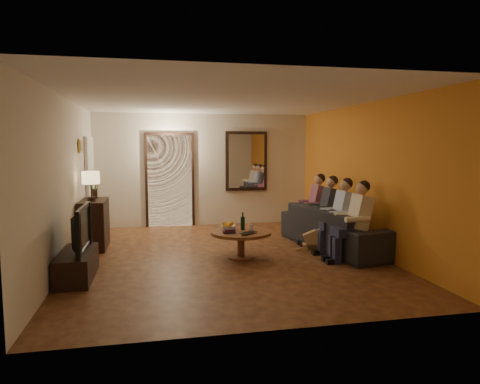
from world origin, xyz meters
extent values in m
cube|color=#3C1910|center=(0.00, 0.00, 0.00)|extent=(5.00, 6.00, 0.01)
cube|color=white|center=(0.00, 0.00, 2.60)|extent=(5.00, 6.00, 0.01)
cube|color=beige|center=(0.00, 3.00, 1.30)|extent=(5.00, 0.02, 2.60)
cube|color=beige|center=(0.00, -3.00, 1.30)|extent=(5.00, 0.02, 2.60)
cube|color=beige|center=(-2.50, 0.00, 1.30)|extent=(0.02, 6.00, 2.60)
cube|color=beige|center=(2.50, 0.00, 1.30)|extent=(0.02, 6.00, 2.60)
cube|color=orange|center=(2.49, 0.00, 1.30)|extent=(0.01, 6.00, 2.60)
cube|color=#FFE0A5|center=(-0.80, 2.98, 1.05)|extent=(1.00, 0.06, 2.10)
cube|color=black|center=(-0.80, 2.97, 1.05)|extent=(1.12, 0.04, 2.22)
cube|color=silver|center=(-0.55, 2.98, 0.90)|extent=(0.45, 0.03, 1.70)
cube|color=black|center=(1.00, 2.96, 1.50)|extent=(1.00, 0.05, 1.40)
cube|color=white|center=(1.00, 2.93, 1.50)|extent=(0.86, 0.02, 1.26)
cube|color=white|center=(-2.46, 2.30, 1.02)|extent=(0.06, 0.85, 2.04)
cube|color=#B28C33|center=(-2.47, 1.30, 1.85)|extent=(0.03, 0.28, 0.24)
cube|color=brown|center=(-2.46, 1.30, 1.85)|extent=(0.01, 0.22, 0.18)
cube|color=black|center=(-2.25, 1.08, 0.44)|extent=(0.45, 0.99, 0.88)
cube|color=black|center=(-2.25, -0.81, 0.19)|extent=(0.45, 1.15, 0.38)
imported|color=black|center=(-2.25, -0.81, 0.70)|extent=(1.10, 0.14, 0.63)
imported|color=black|center=(2.08, 0.16, 0.38)|extent=(2.70, 1.42, 0.75)
cylinder|color=brown|center=(0.22, -0.17, 0.23)|extent=(1.14, 1.14, 0.45)
imported|color=white|center=(0.04, 0.05, 0.48)|extent=(0.26, 0.26, 0.06)
cylinder|color=silver|center=(0.40, -0.12, 0.50)|extent=(0.06, 0.06, 0.10)
imported|color=black|center=(0.32, -0.45, 0.46)|extent=(0.39, 0.38, 0.03)
camera|label=1|loc=(-1.19, -6.96, 1.83)|focal=32.00mm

